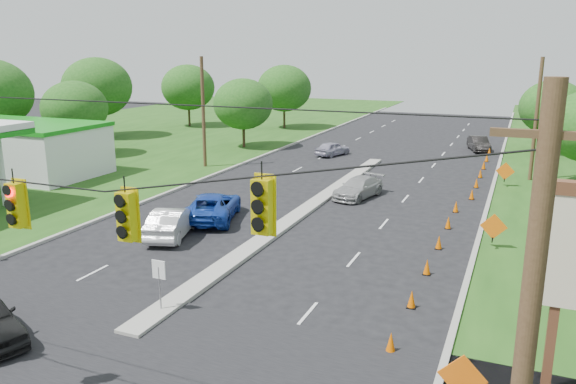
% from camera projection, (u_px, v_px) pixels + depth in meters
% --- Properties ---
extents(curb_left, '(0.25, 110.00, 0.16)m').
position_uv_depth(curb_left, '(231.00, 169.00, 45.90)').
color(curb_left, gray).
rests_on(curb_left, ground).
extents(curb_right, '(0.25, 110.00, 0.16)m').
position_uv_depth(curb_right, '(492.00, 192.00, 38.32)').
color(curb_right, gray).
rests_on(curb_right, ground).
extents(median, '(1.00, 34.00, 0.18)m').
position_uv_depth(median, '(307.00, 210.00, 34.06)').
color(median, gray).
rests_on(median, ground).
extents(median_sign, '(0.55, 0.06, 2.05)m').
position_uv_depth(median_sign, '(159.00, 276.00, 20.29)').
color(median_sign, gray).
rests_on(median_sign, ground).
extents(utility_pole_far_left, '(0.28, 0.28, 9.00)m').
position_uv_depth(utility_pole_far_left, '(203.00, 113.00, 45.71)').
color(utility_pole_far_left, '#422D1C').
rests_on(utility_pole_far_left, ground).
extents(utility_pole_far_right, '(0.28, 0.28, 9.00)m').
position_uv_depth(utility_pole_far_right, '(536.00, 120.00, 40.80)').
color(utility_pole_far_right, '#422D1C').
rests_on(utility_pole_far_right, ground).
extents(gas_station, '(18.40, 19.70, 5.20)m').
position_uv_depth(gas_station, '(6.00, 146.00, 41.63)').
color(gas_station, white).
rests_on(gas_station, ground).
extents(cone_1, '(0.32, 0.32, 0.70)m').
position_uv_depth(cone_1, '(391.00, 342.00, 17.85)').
color(cone_1, '#DA5900').
rests_on(cone_1, ground).
extents(cone_2, '(0.32, 0.32, 0.70)m').
position_uv_depth(cone_2, '(412.00, 299.00, 20.98)').
color(cone_2, '#DA5900').
rests_on(cone_2, ground).
extents(cone_3, '(0.32, 0.32, 0.70)m').
position_uv_depth(cone_3, '(427.00, 267.00, 24.11)').
color(cone_3, '#DA5900').
rests_on(cone_3, ground).
extents(cone_4, '(0.32, 0.32, 0.70)m').
position_uv_depth(cone_4, '(439.00, 242.00, 27.24)').
color(cone_4, '#DA5900').
rests_on(cone_4, ground).
extents(cone_5, '(0.32, 0.32, 0.70)m').
position_uv_depth(cone_5, '(448.00, 223.00, 30.38)').
color(cone_5, '#DA5900').
rests_on(cone_5, ground).
extents(cone_6, '(0.32, 0.32, 0.70)m').
position_uv_depth(cone_6, '(456.00, 207.00, 33.51)').
color(cone_6, '#DA5900').
rests_on(cone_6, ground).
extents(cone_7, '(0.32, 0.32, 0.70)m').
position_uv_depth(cone_7, '(472.00, 194.00, 36.41)').
color(cone_7, '#DA5900').
rests_on(cone_7, ground).
extents(cone_8, '(0.32, 0.32, 0.70)m').
position_uv_depth(cone_8, '(476.00, 183.00, 39.54)').
color(cone_8, '#DA5900').
rests_on(cone_8, ground).
extents(cone_9, '(0.32, 0.32, 0.70)m').
position_uv_depth(cone_9, '(480.00, 173.00, 42.67)').
color(cone_9, '#DA5900').
rests_on(cone_9, ground).
extents(cone_10, '(0.32, 0.32, 0.70)m').
position_uv_depth(cone_10, '(484.00, 165.00, 45.81)').
color(cone_10, '#DA5900').
rests_on(cone_10, ground).
extents(cone_11, '(0.32, 0.32, 0.70)m').
position_uv_depth(cone_11, '(487.00, 158.00, 48.94)').
color(cone_11, '#DA5900').
rests_on(cone_11, ground).
extents(cone_12, '(0.32, 0.32, 0.70)m').
position_uv_depth(cone_12, '(489.00, 151.00, 52.07)').
color(cone_12, '#DA5900').
rests_on(cone_12, ground).
extents(work_sign_0, '(1.27, 0.58, 1.37)m').
position_uv_depth(work_sign_0, '(462.00, 379.00, 14.54)').
color(work_sign_0, black).
rests_on(work_sign_0, ground).
extents(work_sign_1, '(1.27, 0.58, 1.37)m').
position_uv_depth(work_sign_1, '(494.00, 228.00, 27.06)').
color(work_sign_1, black).
rests_on(work_sign_1, ground).
extents(work_sign_2, '(1.27, 0.58, 1.37)m').
position_uv_depth(work_sign_2, '(505.00, 172.00, 39.59)').
color(work_sign_2, black).
rests_on(work_sign_2, ground).
extents(tree_2, '(5.88, 5.88, 6.86)m').
position_uv_depth(tree_2, '(75.00, 109.00, 50.82)').
color(tree_2, black).
rests_on(tree_2, ground).
extents(tree_3, '(7.56, 7.56, 8.82)m').
position_uv_depth(tree_3, '(97.00, 87.00, 61.71)').
color(tree_3, black).
rests_on(tree_3, ground).
extents(tree_4, '(6.72, 6.72, 7.84)m').
position_uv_depth(tree_4, '(188.00, 87.00, 71.10)').
color(tree_4, black).
rests_on(tree_4, ground).
extents(tree_5, '(5.88, 5.88, 6.86)m').
position_uv_depth(tree_5, '(243.00, 104.00, 55.26)').
color(tree_5, black).
rests_on(tree_5, ground).
extents(tree_6, '(6.72, 6.72, 7.84)m').
position_uv_depth(tree_6, '(284.00, 88.00, 69.28)').
color(tree_6, black).
rests_on(tree_6, ground).
extents(tree_12, '(5.88, 5.88, 6.86)m').
position_uv_depth(tree_12, '(552.00, 107.00, 51.91)').
color(tree_12, black).
rests_on(tree_12, ground).
extents(white_sedan, '(2.94, 4.92, 1.53)m').
position_uv_depth(white_sedan, '(172.00, 222.00, 29.04)').
color(white_sedan, silver).
rests_on(white_sedan, ground).
extents(blue_pickup, '(4.20, 6.12, 1.56)m').
position_uv_depth(blue_pickup, '(213.00, 206.00, 31.99)').
color(blue_pickup, '#173CA5').
rests_on(blue_pickup, ground).
extents(silver_car_far, '(2.83, 4.84, 1.32)m').
position_uv_depth(silver_car_far, '(358.00, 188.00, 36.86)').
color(silver_car_far, '#9C9C9C').
rests_on(silver_car_far, ground).
extents(silver_car_oncoming, '(2.75, 4.12, 1.30)m').
position_uv_depth(silver_car_oncoming, '(332.00, 149.00, 51.81)').
color(silver_car_oncoming, '#9C98AE').
rests_on(silver_car_oncoming, ground).
extents(dark_car_receding, '(2.64, 4.51, 1.40)m').
position_uv_depth(dark_car_receding, '(479.00, 144.00, 54.25)').
color(dark_car_receding, black).
rests_on(dark_car_receding, ground).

